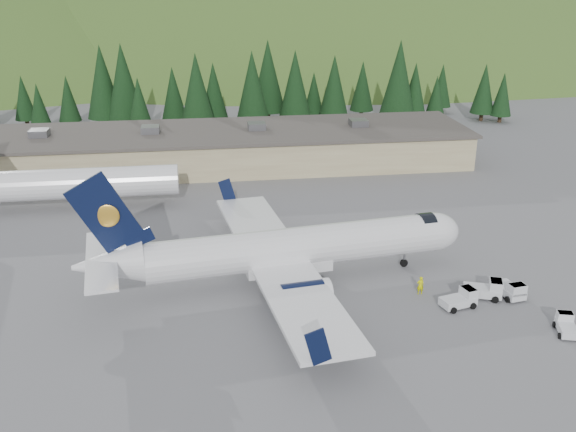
# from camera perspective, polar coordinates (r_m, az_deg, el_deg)

# --- Properties ---
(ground) EXTENTS (600.00, 600.00, 0.00)m
(ground) POSITION_cam_1_polar(r_m,az_deg,el_deg) (59.18, 0.82, -5.70)
(ground) COLOR slate
(airliner) EXTENTS (35.50, 33.41, 11.78)m
(airliner) POSITION_cam_1_polar(r_m,az_deg,el_deg) (57.57, -0.15, -3.03)
(airliner) COLOR white
(airliner) RESTS_ON ground
(second_airliner) EXTENTS (27.50, 11.00, 10.05)m
(second_airliner) POSITION_cam_1_polar(r_m,az_deg,el_deg) (79.52, -19.82, 2.75)
(second_airliner) COLOR white
(second_airliner) RESTS_ON ground
(baggage_tug_a) EXTENTS (3.25, 2.38, 1.58)m
(baggage_tug_a) POSITION_cam_1_polar(r_m,az_deg,el_deg) (56.41, 15.12, -7.11)
(baggage_tug_a) COLOR silver
(baggage_tug_a) RESTS_ON ground
(baggage_tug_b) EXTENTS (3.56, 2.79, 1.70)m
(baggage_tug_b) POSITION_cam_1_polar(r_m,az_deg,el_deg) (58.43, 17.20, -6.26)
(baggage_tug_b) COLOR silver
(baggage_tug_b) RESTS_ON ground
(baggage_tug_c) EXTENTS (2.12, 2.84, 1.38)m
(baggage_tug_c) POSITION_cam_1_polar(r_m,az_deg,el_deg) (55.45, 23.49, -8.87)
(baggage_tug_c) COLOR silver
(baggage_tug_c) RESTS_ON ground
(terminal_building) EXTENTS (71.00, 17.00, 6.10)m
(terminal_building) POSITION_cam_1_polar(r_m,az_deg,el_deg) (93.38, -5.85, 6.08)
(terminal_building) COLOR #9D8D63
(terminal_building) RESTS_ON ground
(baggage_tug_d) EXTENTS (2.20, 3.20, 1.60)m
(baggage_tug_d) POSITION_cam_1_polar(r_m,az_deg,el_deg) (59.13, 19.23, -6.23)
(baggage_tug_d) COLOR silver
(baggage_tug_d) RESTS_ON ground
(ramp_worker) EXTENTS (0.63, 0.43, 1.69)m
(ramp_worker) POSITION_cam_1_polar(r_m,az_deg,el_deg) (57.53, 11.68, -6.06)
(ramp_worker) COLOR #DAE000
(ramp_worker) RESTS_ON ground
(tree_line) EXTENTS (112.11, 17.32, 14.12)m
(tree_line) POSITION_cam_1_polar(r_m,az_deg,el_deg) (115.16, -7.39, 11.25)
(tree_line) COLOR black
(tree_line) RESTS_ON ground
(hills) EXTENTS (614.00, 330.00, 300.00)m
(hills) POSITION_cam_1_polar(r_m,az_deg,el_deg) (288.35, 4.87, -1.27)
(hills) COLOR #314F1A
(hills) RESTS_ON ground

